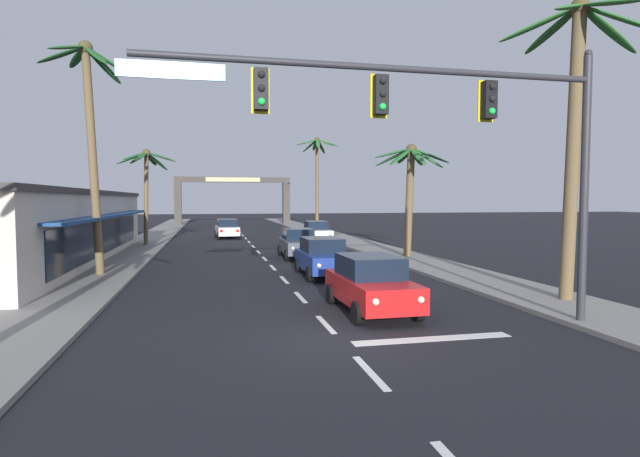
% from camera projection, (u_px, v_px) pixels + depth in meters
% --- Properties ---
extents(ground_plane, '(220.00, 220.00, 0.00)m').
position_uv_depth(ground_plane, '(338.00, 338.00, 12.24)').
color(ground_plane, black).
extents(sidewalk_right, '(3.20, 110.00, 0.14)m').
position_uv_depth(sidewalk_right, '(377.00, 249.00, 33.41)').
color(sidewalk_right, gray).
rests_on(sidewalk_right, ground).
extents(sidewalk_left, '(3.20, 110.00, 0.14)m').
position_uv_depth(sidewalk_left, '(128.00, 255.00, 30.08)').
color(sidewalk_left, gray).
rests_on(sidewalk_left, ground).
extents(lane_markings, '(4.28, 87.09, 0.01)m').
position_uv_depth(lane_markings, '(266.00, 253.00, 31.54)').
color(lane_markings, silver).
rests_on(lane_markings, ground).
extents(traffic_signal_mast, '(11.70, 0.41, 7.25)m').
position_uv_depth(traffic_signal_mast, '(450.00, 122.00, 12.34)').
color(traffic_signal_mast, '#2D2D33').
rests_on(traffic_signal_mast, ground).
extents(sedan_lead_at_stop_bar, '(2.00, 4.47, 1.68)m').
position_uv_depth(sedan_lead_at_stop_bar, '(371.00, 283.00, 15.06)').
color(sedan_lead_at_stop_bar, red).
rests_on(sedan_lead_at_stop_bar, ground).
extents(sedan_third_in_queue, '(1.95, 4.45, 1.68)m').
position_uv_depth(sedan_third_in_queue, '(322.00, 257.00, 22.11)').
color(sedan_third_in_queue, navy).
rests_on(sedan_third_in_queue, ground).
extents(sedan_fifth_in_queue, '(1.99, 4.47, 1.68)m').
position_uv_depth(sedan_fifth_in_queue, '(298.00, 243.00, 29.16)').
color(sedan_fifth_in_queue, '#4C515B').
rests_on(sedan_fifth_in_queue, ground).
extents(sedan_oncoming_far, '(2.14, 4.52, 1.68)m').
position_uv_depth(sedan_oncoming_far, '(227.00, 229.00, 43.68)').
color(sedan_oncoming_far, silver).
rests_on(sedan_oncoming_far, ground).
extents(sedan_parked_nearest_kerb, '(2.01, 4.47, 1.68)m').
position_uv_depth(sedan_parked_nearest_kerb, '(317.00, 232.00, 39.50)').
color(sedan_parked_nearest_kerb, silver).
rests_on(sedan_parked_nearest_kerb, ground).
extents(palm_left_second, '(4.00, 3.95, 10.04)m').
position_uv_depth(palm_left_second, '(90.00, 116.00, 21.36)').
color(palm_left_second, brown).
rests_on(palm_left_second, ground).
extents(palm_left_third, '(4.27, 4.25, 6.98)m').
position_uv_depth(palm_left_third, '(147.00, 172.00, 35.99)').
color(palm_left_third, brown).
rests_on(palm_left_third, ground).
extents(palm_right_nearest, '(4.31, 4.91, 9.71)m').
position_uv_depth(palm_right_nearest, '(576.00, 101.00, 15.99)').
color(palm_right_nearest, brown).
rests_on(palm_right_nearest, ground).
extents(palm_right_second, '(4.47, 4.34, 6.53)m').
position_uv_depth(palm_right_second, '(410.00, 178.00, 28.65)').
color(palm_right_second, brown).
rests_on(palm_right_second, ground).
extents(palm_right_farthest, '(4.67, 4.42, 10.03)m').
position_uv_depth(palm_right_farthest, '(317.00, 164.00, 53.77)').
color(palm_right_farthest, brown).
rests_on(palm_right_farthest, ground).
extents(storefront_strip_left, '(8.62, 25.60, 3.85)m').
position_uv_depth(storefront_strip_left, '(28.00, 227.00, 26.25)').
color(storefront_strip_left, beige).
rests_on(storefront_strip_left, ground).
extents(town_gateway_arch, '(14.85, 0.90, 6.32)m').
position_uv_depth(town_gateway_arch, '(233.00, 194.00, 65.65)').
color(town_gateway_arch, '#423D38').
rests_on(town_gateway_arch, ground).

